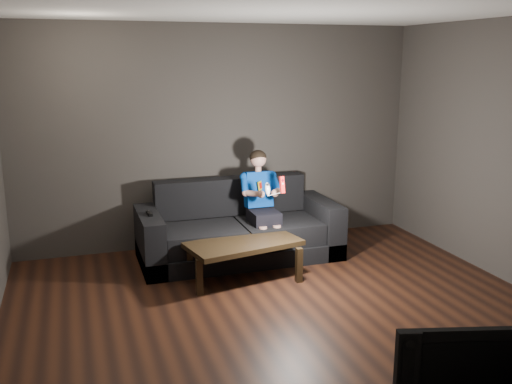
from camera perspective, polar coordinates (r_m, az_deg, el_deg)
name	(u,v)px	position (r m, az deg, el deg)	size (l,w,h in m)	color
floor	(295,326)	(5.15, 3.89, -13.20)	(5.00, 5.00, 0.00)	black
back_wall	(220,137)	(7.05, -3.58, 5.56)	(5.00, 0.04, 2.70)	#403B37
ceiling	(300,4)	(4.63, 4.44, 18.27)	(5.00, 5.00, 0.02)	white
sofa	(238,233)	(6.69, -1.78, -4.15)	(2.30, 0.99, 0.89)	black
child	(261,195)	(6.59, 0.53, -0.29)	(0.47, 0.57, 1.15)	black
wii_remote_red	(282,185)	(6.16, 2.63, 0.74)	(0.05, 0.07, 0.19)	red
nunchuk_white	(267,189)	(6.12, 1.15, 0.31)	(0.07, 0.10, 0.15)	silver
wii_remote_black	(149,213)	(6.31, -10.63, -2.13)	(0.05, 0.17, 0.03)	black
coffee_table	(244,247)	(5.99, -1.25, -5.48)	(1.26, 0.81, 0.43)	black
tv	(489,373)	(3.08, 22.23, -16.39)	(0.98, 0.13, 0.56)	black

